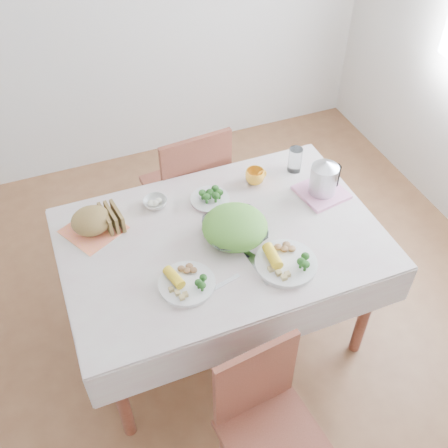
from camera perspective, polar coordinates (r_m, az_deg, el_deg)
name	(u,v)px	position (r m, az deg, el deg)	size (l,w,h in m)	color
floor	(222,328)	(3.08, -0.21, -11.27)	(3.60, 3.60, 0.00)	brown
dining_table	(222,287)	(2.77, -0.23, -6.93)	(1.40, 0.90, 0.75)	brown
tablecloth	(222,237)	(2.49, -0.26, -1.47)	(1.50, 1.00, 0.01)	beige
chair_near	(275,436)	(2.28, 5.62, -22.01)	(0.39, 0.39, 0.85)	brown
chair_far	(185,188)	(3.20, -4.25, 3.88)	(0.43, 0.43, 0.96)	brown
salad_bowl	(235,231)	(2.46, 1.18, -0.79)	(0.29, 0.29, 0.07)	white
dinner_plate_left	(187,284)	(2.29, -4.05, -6.51)	(0.25, 0.25, 0.02)	white
dinner_plate_right	(286,263)	(2.37, 6.75, -4.29)	(0.28, 0.28, 0.02)	white
broccoli_plate	(210,199)	(2.66, -1.54, 2.70)	(0.20, 0.20, 0.02)	beige
napkin	(94,230)	(2.59, -14.01, -0.59)	(0.25, 0.25, 0.00)	#FF8159
bread_loaf	(92,221)	(2.55, -14.22, 0.30)	(0.19, 0.18, 0.12)	brown
fruit_bowl	(155,203)	(2.65, -7.48, 2.32)	(0.12, 0.12, 0.04)	white
yellow_mug	(255,177)	(2.75, 3.38, 5.18)	(0.10, 0.10, 0.08)	#FFAB28
glass_tumbler	(295,160)	(2.84, 7.73, 6.87)	(0.07, 0.07, 0.14)	white
pink_tray	(321,192)	(2.75, 10.53, 3.40)	(0.23, 0.23, 0.02)	pink
electric_kettle	(324,175)	(2.67, 10.85, 5.22)	(0.14, 0.14, 0.19)	#B2B5BA
fork_left	(252,255)	(2.40, 3.02, -3.44)	(0.03, 0.22, 0.00)	silver
fork_right	(257,268)	(2.35, 3.63, -4.82)	(0.02, 0.21, 0.00)	silver
knife	(221,285)	(2.29, -0.28, -6.61)	(0.02, 0.19, 0.00)	silver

